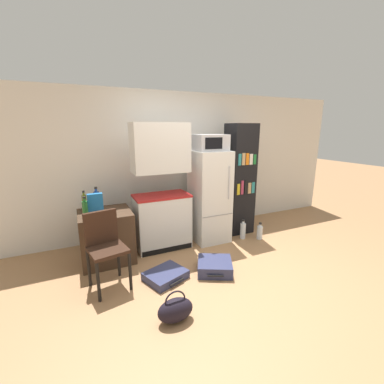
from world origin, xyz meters
name	(u,v)px	position (x,y,z in m)	size (l,w,h in m)	color
ground_plane	(245,281)	(0.00, 0.00, 0.00)	(24.00, 24.00, 0.00)	#A3754C
wall_back	(192,163)	(0.20, 2.00, 1.23)	(6.40, 0.10, 2.45)	silver
side_table	(107,236)	(-1.46, 1.28, 0.36)	(0.70, 0.64, 0.72)	#422D1E
kitchen_hutch	(161,192)	(-0.61, 1.36, 0.90)	(0.85, 0.48, 1.93)	silver
refrigerator	(209,196)	(0.20, 1.31, 0.75)	(0.56, 0.60, 1.50)	silver
microwave	(210,143)	(0.20, 1.31, 1.63)	(0.50, 0.39, 0.25)	#B7B7BC
bookshelf	(239,180)	(0.85, 1.40, 0.96)	(0.45, 0.40, 1.93)	black
bottle_blue_soda	(97,199)	(-1.54, 1.49, 0.86)	(0.08, 0.08, 0.32)	#1E47A3
bottle_olive_oil	(85,202)	(-1.70, 1.46, 0.84)	(0.06, 0.06, 0.29)	#566619
bottle_green_tall	(85,209)	(-1.71, 1.10, 0.85)	(0.07, 0.07, 0.29)	#1E6028
cereal_box	(96,205)	(-1.58, 1.17, 0.87)	(0.19, 0.07, 0.30)	#1E66A8
chair	(105,242)	(-1.54, 0.65, 0.55)	(0.47, 0.48, 0.91)	black
suitcase_large_flat	(215,266)	(-0.22, 0.36, 0.08)	(0.59, 0.58, 0.15)	navy
suitcase_small_flat	(166,275)	(-0.87, 0.46, 0.05)	(0.58, 0.53, 0.10)	navy
handbag	(175,310)	(-1.02, -0.27, 0.12)	(0.36, 0.20, 0.33)	black
water_bottle_front	(260,232)	(0.99, 0.94, 0.12)	(0.10, 0.10, 0.29)	silver
water_bottle_middle	(243,230)	(0.74, 1.08, 0.14)	(0.09, 0.09, 0.34)	silver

